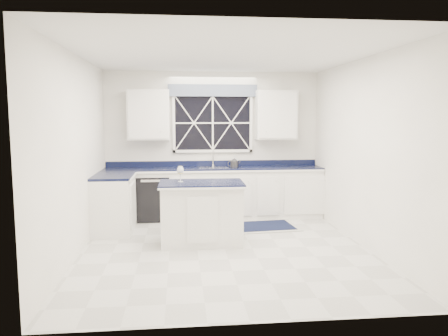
{
  "coord_description": "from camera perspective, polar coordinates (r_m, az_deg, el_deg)",
  "views": [
    {
      "loc": [
        -0.63,
        -5.97,
        1.88
      ],
      "look_at": [
        0.03,
        0.4,
        1.11
      ],
      "focal_mm": 35.0,
      "sensor_mm": 36.0,
      "label": 1
    }
  ],
  "objects": [
    {
      "name": "wine_glass",
      "position": [
        6.45,
        -5.72,
        -0.39
      ],
      "size": [
        0.1,
        0.1,
        0.23
      ],
      "color": "silver",
      "rests_on": "island"
    },
    {
      "name": "dishwasher",
      "position": [
        8.07,
        -9.14,
        -3.78
      ],
      "size": [
        0.6,
        0.58,
        0.82
      ],
      "primitive_type": "cube",
      "color": "black",
      "rests_on": "ground"
    },
    {
      "name": "window",
      "position": [
        8.2,
        -1.48,
        6.46
      ],
      "size": [
        1.65,
        0.09,
        1.26
      ],
      "color": "black",
      "rests_on": "ground"
    },
    {
      "name": "rug",
      "position": [
        7.51,
        4.3,
        -7.63
      ],
      "size": [
        1.43,
        0.95,
        0.02
      ],
      "rotation": [
        0.0,
        0.0,
        0.09
      ],
      "color": "#A9AAA5",
      "rests_on": "ground"
    },
    {
      "name": "upper_cabinets",
      "position": [
        8.08,
        -1.42,
        6.94
      ],
      "size": [
        3.1,
        0.34,
        0.9
      ],
      "color": "silver",
      "rests_on": "ground"
    },
    {
      "name": "countertop",
      "position": [
        8.0,
        -1.32,
        -0.08
      ],
      "size": [
        3.98,
        0.64,
        0.04
      ],
      "primitive_type": "cube",
      "color": "black",
      "rests_on": "base_cabinets"
    },
    {
      "name": "kettle",
      "position": [
        8.04,
        1.35,
        0.66
      ],
      "size": [
        0.24,
        0.15,
        0.17
      ],
      "rotation": [
        0.0,
        0.0,
        0.04
      ],
      "color": "#2F2E31",
      "rests_on": "countertop"
    },
    {
      "name": "faucet",
      "position": [
        8.18,
        -1.43,
        1.32
      ],
      "size": [
        0.05,
        0.2,
        0.3
      ],
      "color": "#B9B9BB",
      "rests_on": "countertop"
    },
    {
      "name": "ground",
      "position": [
        6.29,
        0.13,
        -10.57
      ],
      "size": [
        4.5,
        4.5,
        0.0
      ],
      "primitive_type": "plane",
      "color": "beige",
      "rests_on": "ground"
    },
    {
      "name": "soap_bottle",
      "position": [
        8.18,
        1.44,
        0.95
      ],
      "size": [
        0.12,
        0.12,
        0.21
      ],
      "primitive_type": "imported",
      "rotation": [
        0.0,
        0.0,
        0.24
      ],
      "color": "silver",
      "rests_on": "countertop"
    },
    {
      "name": "base_cabinets",
      "position": [
        7.89,
        -3.62,
        -3.65
      ],
      "size": [
        3.99,
        1.6,
        0.9
      ],
      "color": "silver",
      "rests_on": "ground"
    },
    {
      "name": "back_wall",
      "position": [
        8.26,
        -1.5,
        3.12
      ],
      "size": [
        4.0,
        0.1,
        2.7
      ],
      "primitive_type": "cube",
      "color": "white",
      "rests_on": "ground"
    },
    {
      "name": "island",
      "position": [
        6.49,
        -2.94,
        -5.84
      ],
      "size": [
        1.24,
        0.76,
        0.92
      ],
      "rotation": [
        0.0,
        0.0,
        -0.02
      ],
      "color": "silver",
      "rests_on": "ground"
    }
  ]
}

